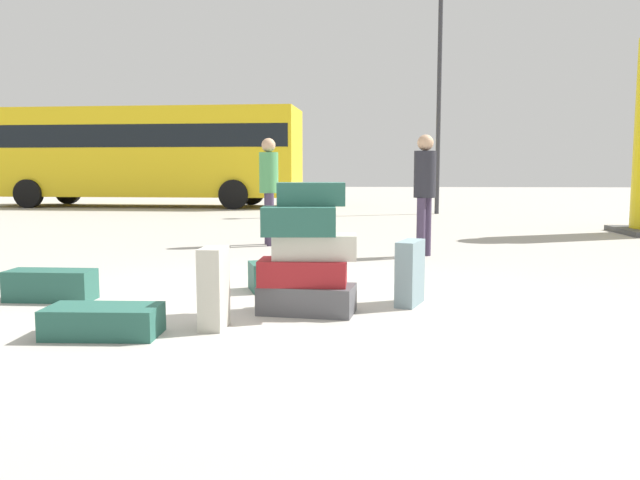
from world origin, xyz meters
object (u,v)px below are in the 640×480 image
person_bearded_onlooker (269,182)px  suitcase_teal_foreground_near (277,276)px  suitcase_tower (307,257)px  lamp_post (440,61)px  suitcase_teal_right_side (103,321)px  parked_bus (143,150)px  suitcase_teal_left_side (51,285)px  suitcase_cream_foreground_far (214,288)px  suitcase_slate_behind_tower (410,273)px  person_tourist_with_camera (425,184)px

person_bearded_onlooker → suitcase_teal_foreground_near: bearing=-7.7°
suitcase_tower → lamp_post: (2.42, 12.28, 3.61)m
suitcase_teal_right_side → parked_bus: parked_bus is taller
suitcase_teal_left_side → suitcase_cream_foreground_far: suitcase_cream_foreground_far is taller
suitcase_teal_right_side → suitcase_teal_left_side: (-1.00, 1.18, 0.03)m
lamp_post → suitcase_slate_behind_tower: bearing=-97.4°
suitcase_tower → suitcase_teal_foreground_near: suitcase_tower is taller
suitcase_teal_right_side → parked_bus: size_ratio=0.08×
person_bearded_onlooker → parked_bus: size_ratio=0.16×
lamp_post → suitcase_cream_foreground_far: bearing=-103.4°
suitcase_teal_left_side → lamp_post: size_ratio=0.12×
suitcase_tower → person_tourist_with_camera: (1.29, 3.56, 0.52)m
suitcase_tower → parked_bus: 16.71m
suitcase_tower → parked_bus: (-6.80, 15.20, 1.36)m
person_bearded_onlooker → parked_bus: (-5.75, 10.47, 0.83)m
suitcase_teal_foreground_near → suitcase_cream_foreground_far: bearing=-118.3°
suitcase_slate_behind_tower → suitcase_teal_foreground_near: bearing=174.1°
suitcase_teal_foreground_near → parked_bus: (-6.41, 14.22, 1.70)m
suitcase_teal_foreground_near → parked_bus: parked_bus is taller
suitcase_teal_left_side → person_bearded_onlooker: (1.34, 4.41, 0.87)m
suitcase_teal_left_side → parked_bus: size_ratio=0.08×
suitcase_teal_left_side → person_bearded_onlooker: size_ratio=0.46×
suitcase_cream_foreground_far → person_tourist_with_camera: size_ratio=0.37×
suitcase_cream_foreground_far → lamp_post: (3.07, 12.85, 3.78)m
suitcase_tower → suitcase_teal_right_side: suitcase_tower is taller
suitcase_slate_behind_tower → suitcase_teal_foreground_near: (-1.27, 0.60, -0.15)m
suitcase_teal_left_side → parked_bus: (-4.41, 14.88, 1.69)m
suitcase_tower → suitcase_teal_right_side: bearing=-148.4°
suitcase_teal_left_side → parked_bus: parked_bus is taller
suitcase_slate_behind_tower → parked_bus: size_ratio=0.06×
suitcase_teal_left_side → parked_bus: bearing=106.3°
suitcase_cream_foreground_far → person_tourist_with_camera: bearing=66.9°
suitcase_slate_behind_tower → person_bearded_onlooker: (-1.92, 4.35, 0.72)m
parked_bus → suitcase_slate_behind_tower: bearing=-60.6°
parked_bus → lamp_post: lamp_post is taller
person_tourist_with_camera → suitcase_slate_behind_tower: bearing=19.5°
suitcase_slate_behind_tower → person_tourist_with_camera: (0.41, 3.18, 0.71)m
suitcase_teal_foreground_near → person_tourist_with_camera: bearing=38.0°
suitcase_tower → person_tourist_with_camera: bearing=70.1°
suitcase_teal_left_side → lamp_post: (4.81, 11.95, 3.94)m
suitcase_teal_left_side → suitcase_cream_foreground_far: bearing=-27.7°
suitcase_teal_foreground_near → suitcase_tower: bearing=-87.3°
suitcase_slate_behind_tower → suitcase_cream_foreground_far: (-1.53, -0.96, 0.02)m
suitcase_cream_foreground_far → suitcase_teal_foreground_near: size_ratio=1.17×
parked_bus → suitcase_cream_foreground_far: bearing=-66.7°
suitcase_slate_behind_tower → person_tourist_with_camera: 3.28m
parked_bus → suitcase_teal_right_side: bearing=-69.4°
suitcase_slate_behind_tower → person_bearded_onlooker: bearing=133.3°
suitcase_slate_behind_tower → lamp_post: bearing=102.0°
suitcase_slate_behind_tower → person_tourist_with_camera: bearing=102.1°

